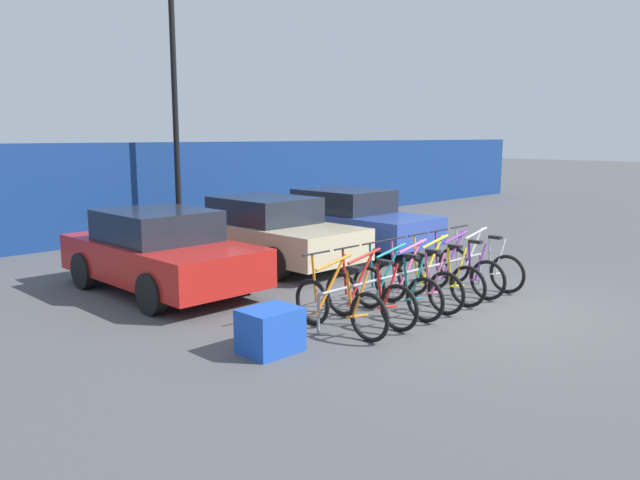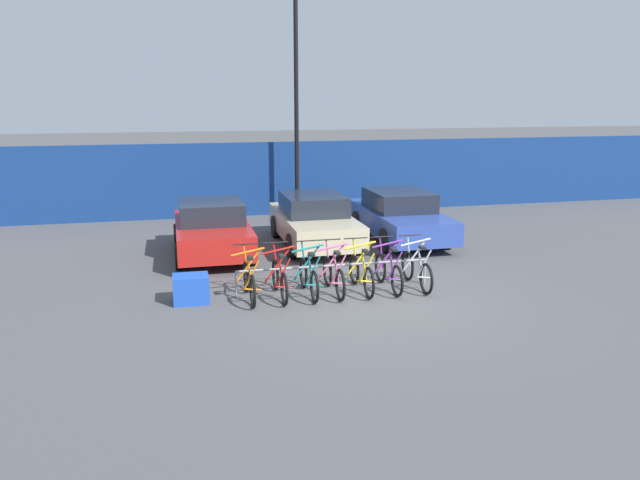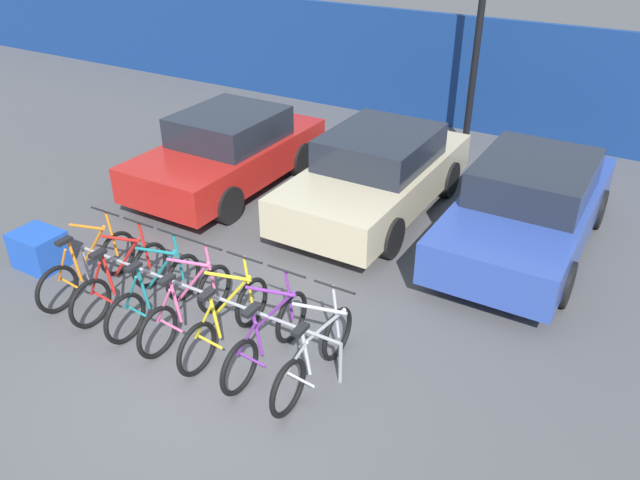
% 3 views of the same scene
% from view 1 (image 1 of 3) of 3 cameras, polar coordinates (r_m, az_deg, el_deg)
% --- Properties ---
extents(ground_plane, '(120.00, 120.00, 0.00)m').
position_cam_1_polar(ground_plane, '(10.07, 13.40, -5.93)').
color(ground_plane, '#4C4C4F').
extents(hoarding_wall, '(36.00, 0.16, 2.47)m').
position_cam_1_polar(hoarding_wall, '(16.80, -15.24, 4.39)').
color(hoarding_wall, navy).
rests_on(hoarding_wall, ground).
extents(bike_rack, '(4.13, 0.04, 0.57)m').
position_cam_1_polar(bike_rack, '(9.84, 8.33, -3.19)').
color(bike_rack, gray).
rests_on(bike_rack, ground).
extents(bicycle_orange, '(0.68, 1.71, 1.05)m').
position_cam_1_polar(bicycle_orange, '(8.43, 1.78, -6.04)').
color(bicycle_orange, black).
rests_on(bicycle_orange, ground).
extents(bicycle_red, '(0.68, 1.71, 1.05)m').
position_cam_1_polar(bicycle_red, '(8.88, 4.53, -5.26)').
color(bicycle_red, black).
rests_on(bicycle_red, ground).
extents(bicycle_teal, '(0.68, 1.71, 1.05)m').
position_cam_1_polar(bicycle_teal, '(9.33, 6.95, -4.57)').
color(bicycle_teal, black).
rests_on(bicycle_teal, ground).
extents(bicycle_pink, '(0.68, 1.71, 1.05)m').
position_cam_1_polar(bicycle_pink, '(9.75, 8.87, -4.01)').
color(bicycle_pink, black).
rests_on(bicycle_pink, ground).
extents(bicycle_yellow, '(0.68, 1.71, 1.05)m').
position_cam_1_polar(bicycle_yellow, '(10.22, 10.86, -3.43)').
color(bicycle_yellow, black).
rests_on(bicycle_yellow, ground).
extents(bicycle_purple, '(0.68, 1.71, 1.05)m').
position_cam_1_polar(bicycle_purple, '(10.72, 12.67, -2.90)').
color(bicycle_purple, black).
rests_on(bicycle_purple, ground).
extents(bicycle_silver, '(0.68, 1.71, 1.05)m').
position_cam_1_polar(bicycle_silver, '(11.25, 14.41, -2.38)').
color(bicycle_silver, black).
rests_on(bicycle_silver, ground).
extents(car_red, '(1.91, 3.92, 1.40)m').
position_cam_1_polar(car_red, '(10.94, -14.39, -1.04)').
color(car_red, red).
rests_on(car_red, ground).
extents(car_beige, '(1.91, 4.23, 1.40)m').
position_cam_1_polar(car_beige, '(12.90, -4.85, 0.80)').
color(car_beige, '#C1B28E').
rests_on(car_beige, ground).
extents(car_blue, '(1.91, 4.38, 1.40)m').
position_cam_1_polar(car_blue, '(14.68, 2.41, 1.88)').
color(car_blue, '#2D479E').
rests_on(car_blue, ground).
extents(lamp_post, '(0.24, 0.44, 7.54)m').
position_cam_1_polar(lamp_post, '(16.05, -13.23, 14.61)').
color(lamp_post, black).
rests_on(lamp_post, ground).
extents(cargo_crate, '(0.70, 0.56, 0.55)m').
position_cam_1_polar(cargo_crate, '(7.76, -4.57, -8.24)').
color(cargo_crate, blue).
rests_on(cargo_crate, ground).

